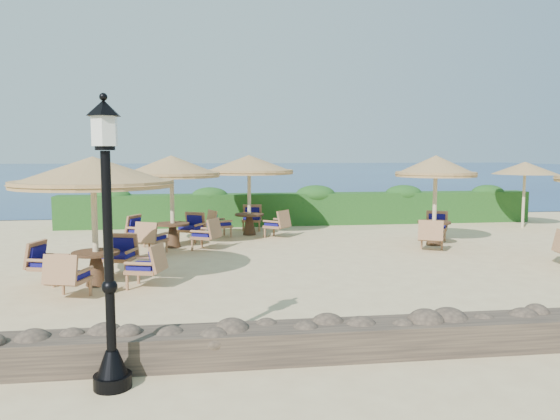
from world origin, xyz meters
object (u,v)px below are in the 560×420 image
at_px(cafe_set_2, 172,185).
at_px(extra_parasol, 525,168).
at_px(cafe_set_0, 94,192).
at_px(lamp_post, 109,257).
at_px(cafe_set_3, 249,176).
at_px(cafe_set_4, 435,181).

bearing_deg(cafe_set_2, extra_parasol, 11.14).
bearing_deg(cafe_set_0, lamp_post, -77.56).
bearing_deg(cafe_set_2, cafe_set_0, -106.51).
bearing_deg(cafe_set_3, cafe_set_0, -119.59).
relative_size(lamp_post, cafe_set_3, 1.11).
bearing_deg(cafe_set_3, cafe_set_4, -27.79).
relative_size(cafe_set_3, cafe_set_4, 1.06).
xyz_separation_m(extra_parasol, cafe_set_2, (-12.42, -2.45, -0.35)).
bearing_deg(cafe_set_2, lamp_post, -91.07).
height_order(extra_parasol, cafe_set_3, cafe_set_3).
bearing_deg(extra_parasol, lamp_post, -136.40).
distance_m(lamp_post, extra_parasol, 17.41).
xyz_separation_m(lamp_post, cafe_set_2, (0.18, 9.55, 0.27)).
height_order(lamp_post, cafe_set_4, lamp_post).
bearing_deg(extra_parasol, cafe_set_3, -178.03).
bearing_deg(extra_parasol, cafe_set_4, -146.91).
bearing_deg(cafe_set_2, cafe_set_4, -4.97).
distance_m(cafe_set_3, cafe_set_4, 5.94).
bearing_deg(lamp_post, extra_parasol, 43.60).
relative_size(cafe_set_0, cafe_set_2, 1.16).
distance_m(extra_parasol, cafe_set_3, 10.04).
distance_m(cafe_set_2, cafe_set_3, 3.19).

